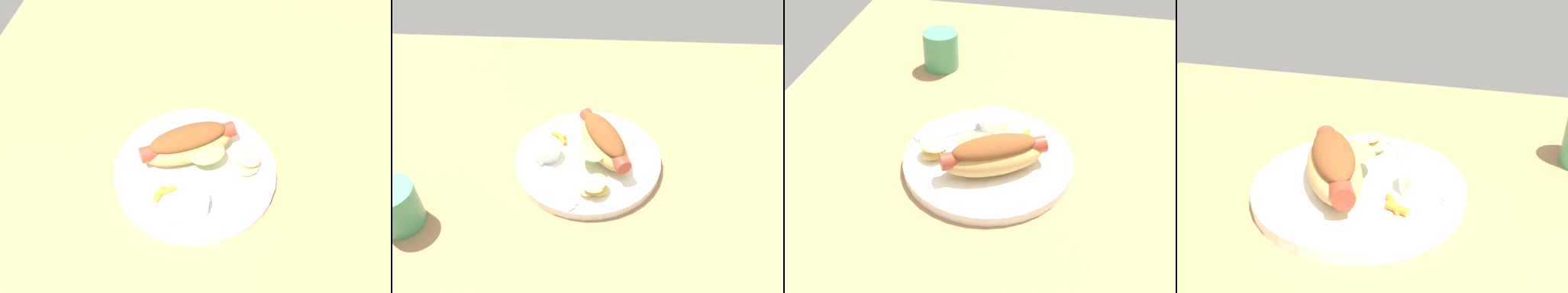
{
  "view_description": "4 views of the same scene",
  "coord_description": "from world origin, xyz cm",
  "views": [
    {
      "loc": [
        36.07,
        7.01,
        55.35
      ],
      "look_at": [
        -3.5,
        2.56,
        4.89
      ],
      "focal_mm": 36.97,
      "sensor_mm": 36.0,
      "label": 1
    },
    {
      "loc": [
        -4.78,
        53.4,
        51.05
      ],
      "look_at": [
        -1.78,
        3.48,
        4.73
      ],
      "focal_mm": 35.74,
      "sensor_mm": 36.0,
      "label": 2
    },
    {
      "loc": [
        -59.45,
        -7.92,
        50.56
      ],
      "look_at": [
        -2.22,
        3.84,
        3.71
      ],
      "focal_mm": 45.04,
      "sensor_mm": 36.0,
      "label": 3
    },
    {
      "loc": [
        12.13,
        -41.11,
        30.53
      ],
      "look_at": [
        -0.33,
        3.77,
        6.2
      ],
      "focal_mm": 39.94,
      "sensor_mm": 36.0,
      "label": 4
    }
  ],
  "objects": [
    {
      "name": "carrot_garnish",
      "position": [
        3.87,
        -1.82,
        2.05
      ],
      "size": [
        3.31,
        3.41,
        0.96
      ],
      "color": "orange",
      "rests_on": "plate"
    },
    {
      "name": "chips_pile",
      "position": [
        -3.07,
        11.02,
        2.84
      ],
      "size": [
        6.29,
        5.66,
        2.53
      ],
      "color": "#E6CB6E",
      "rests_on": "plate"
    },
    {
      "name": "plate",
      "position": [
        -1.76,
        2.7,
        0.8
      ],
      "size": [
        26.47,
        26.47,
        1.6
      ],
      "primitive_type": "cylinder",
      "color": "white",
      "rests_on": "ground_plane"
    },
    {
      "name": "sauce_ramekin",
      "position": [
        5.97,
        2.94,
        2.93
      ],
      "size": [
        5.4,
        5.4,
        2.67
      ],
      "primitive_type": "cylinder",
      "color": "white",
      "rests_on": "plate"
    },
    {
      "name": "ground_plane",
      "position": [
        0.0,
        0.0,
        -0.9
      ],
      "size": [
        120.0,
        90.0,
        1.8
      ],
      "primitive_type": "cube",
      "color": "#9E754C"
    },
    {
      "name": "hot_dog",
      "position": [
        -4.45,
        1.35,
        4.46
      ],
      "size": [
        12.71,
        16.41,
        5.54
      ],
      "rotation": [
        0.0,
        0.0,
        5.19
      ],
      "color": "tan",
      "rests_on": "plate"
    },
    {
      "name": "fork",
      "position": [
        4.16,
        7.49,
        1.8
      ],
      "size": [
        10.49,
        14.85,
        0.4
      ],
      "rotation": [
        0.0,
        0.0,
        5.3
      ],
      "color": "silver",
      "rests_on": "plate"
    },
    {
      "name": "knife",
      "position": [
        4.95,
        9.54,
        1.78
      ],
      "size": [
        10.94,
        12.12,
        0.36
      ],
      "primitive_type": "cube",
      "rotation": [
        0.0,
        0.0,
        5.44
      ],
      "color": "silver",
      "rests_on": "plate"
    }
  ]
}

